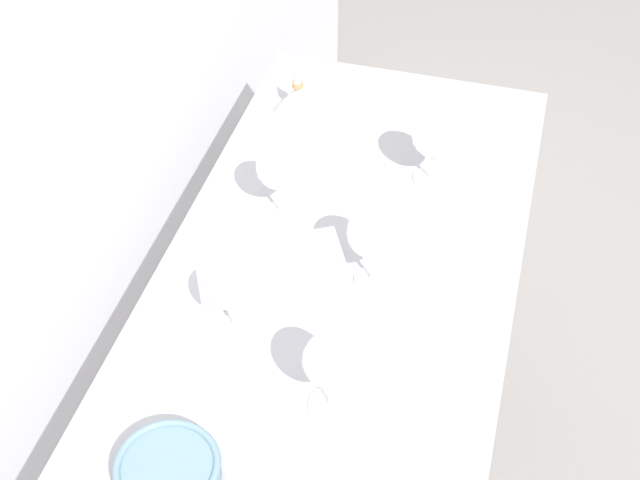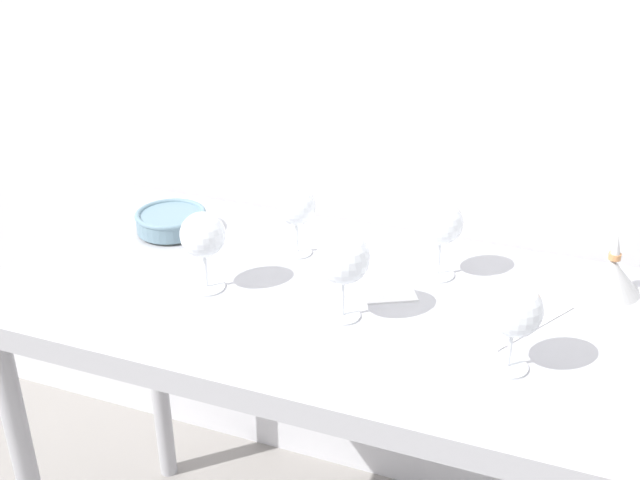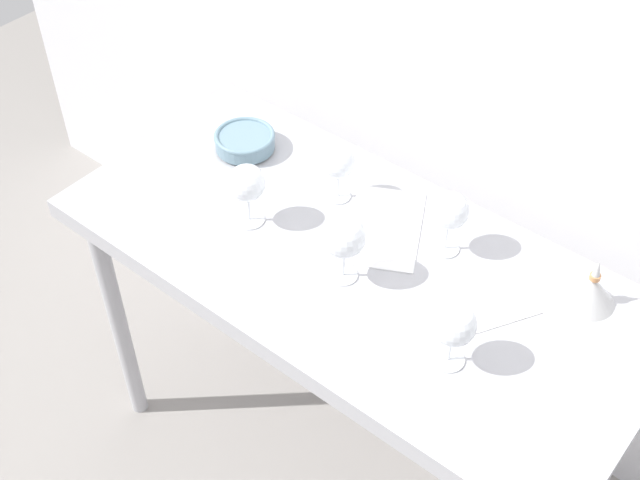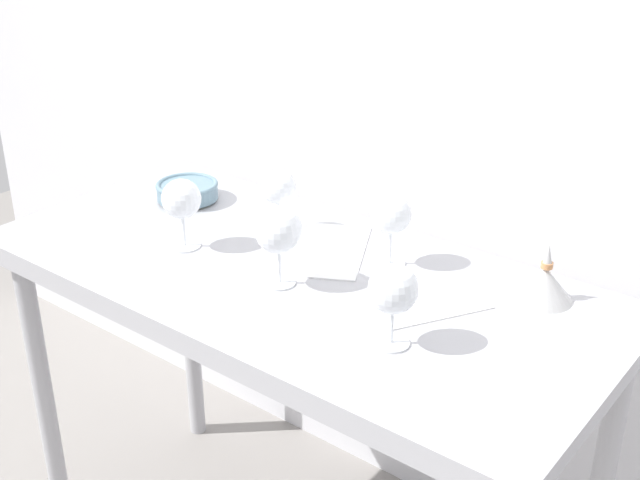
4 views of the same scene
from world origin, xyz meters
name	(u,v)px [view 4 (image 4 of 4)]	position (x,y,z in m)	size (l,w,h in m)	color
back_wall	(424,44)	(0.00, 0.49, 1.30)	(3.80, 0.04, 2.60)	silver
steel_counter	(293,312)	(0.00, -0.01, 0.79)	(1.40, 0.65, 0.90)	#A9A9AE
wine_glass_near_left	(181,201)	(-0.27, -0.07, 1.01)	(0.09, 0.09, 0.16)	white
wine_glass_far_right	(391,216)	(0.15, 0.14, 1.01)	(0.09, 0.09, 0.16)	white
wine_glass_far_left	(278,189)	(-0.15, 0.13, 1.01)	(0.08, 0.08, 0.15)	white
wine_glass_near_right	(393,291)	(0.33, -0.12, 1.01)	(0.09, 0.09, 0.16)	white
wine_glass_near_center	(279,232)	(0.02, -0.07, 1.02)	(0.10, 0.10, 0.17)	white
tasting_sheet_upper	(326,250)	(0.00, 0.11, 0.90)	(0.17, 0.28, 0.00)	white
tasting_sheet_lower	(425,300)	(0.30, 0.05, 0.90)	(0.16, 0.22, 0.00)	white
tasting_bowl	(187,190)	(-0.46, 0.13, 0.93)	(0.16, 0.16, 0.05)	#DBCC66
decanter_funnel	(545,283)	(0.48, 0.20, 0.94)	(0.12, 0.12, 0.12)	#B4B4B4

